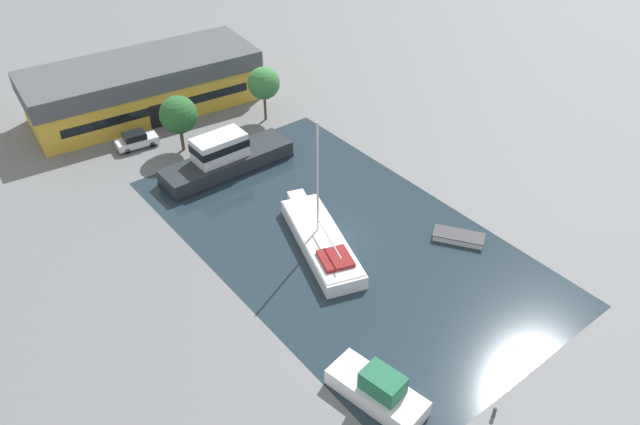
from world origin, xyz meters
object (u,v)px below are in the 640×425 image
object	(u,v)px
motor_cruiser	(225,158)
quay_tree_near_building	(178,115)
parked_car	(136,140)
cabin_boat	(378,390)
warehouse_building	(143,86)
small_dinghy	(459,237)
quay_tree_by_water	(264,83)
sailboat_moored	(321,240)

from	to	relation	value
motor_cruiser	quay_tree_near_building	bearing A→B (deg)	12.70
parked_car	cabin_boat	xyz separation A→B (m)	(-1.63, -38.08, 0.11)
warehouse_building	small_dinghy	distance (m)	38.85
quay_tree_near_building	quay_tree_by_water	size ratio (longest dim) A/B	0.97
quay_tree_near_building	sailboat_moored	world-z (taller)	sailboat_moored
motor_cruiser	small_dinghy	world-z (taller)	motor_cruiser
quay_tree_by_water	cabin_boat	bearing A→B (deg)	-113.73
quay_tree_by_water	cabin_boat	size ratio (longest dim) A/B	0.88
small_dinghy	cabin_boat	distance (m)	17.76
quay_tree_near_building	parked_car	world-z (taller)	quay_tree_near_building
warehouse_building	sailboat_moored	xyz separation A→B (m)	(0.40, -31.03, -2.23)
motor_cruiser	cabin_boat	world-z (taller)	motor_cruiser
quay_tree_near_building	sailboat_moored	bearing A→B (deg)	-86.03
quay_tree_near_building	quay_tree_by_water	xyz separation A→B (m)	(10.21, 0.11, 0.32)
parked_car	cabin_boat	bearing A→B (deg)	5.26
quay_tree_near_building	quay_tree_by_water	distance (m)	10.22
motor_cruiser	cabin_boat	size ratio (longest dim) A/B	1.92
parked_car	sailboat_moored	bearing A→B (deg)	19.15
sailboat_moored	motor_cruiser	bearing A→B (deg)	108.80
sailboat_moored	warehouse_building	bearing A→B (deg)	109.20
parked_car	cabin_boat	size ratio (longest dim) A/B	0.64
warehouse_building	sailboat_moored	bearing A→B (deg)	-83.32
sailboat_moored	cabin_boat	bearing A→B (deg)	-96.58
quay_tree_by_water	parked_car	world-z (taller)	quay_tree_by_water
small_dinghy	sailboat_moored	bearing A→B (deg)	112.37
parked_car	sailboat_moored	size ratio (longest dim) A/B	0.34
quay_tree_near_building	motor_cruiser	xyz separation A→B (m)	(1.35, -6.06, -2.56)
parked_car	motor_cruiser	world-z (taller)	motor_cruiser
sailboat_moored	small_dinghy	world-z (taller)	sailboat_moored
quay_tree_near_building	cabin_boat	size ratio (longest dim) A/B	0.86
quay_tree_by_water	parked_car	xyz separation A→B (m)	(-13.66, 3.31, -3.47)
parked_car	small_dinghy	distance (m)	33.81
sailboat_moored	cabin_boat	distance (m)	15.40
quay_tree_near_building	quay_tree_by_water	bearing A→B (deg)	0.59
parked_car	motor_cruiser	bearing A→B (deg)	34.55
parked_car	motor_cruiser	distance (m)	10.64
quay_tree_by_water	sailboat_moored	world-z (taller)	sailboat_moored
parked_car	warehouse_building	bearing A→B (deg)	154.70
motor_cruiser	cabin_boat	distance (m)	29.32
warehouse_building	parked_car	xyz separation A→B (m)	(-4.48, -6.90, -2.10)
warehouse_building	parked_car	bearing A→B (deg)	-117.08
quay_tree_by_water	parked_car	bearing A→B (deg)	166.38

